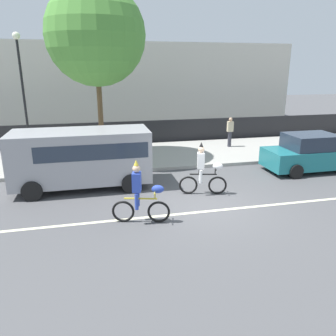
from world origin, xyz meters
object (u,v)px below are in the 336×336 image
Objects in this scene: parked_van_grey at (84,154)px; pedestrian_onlooker at (230,131)px; street_lamp_post at (21,76)px; parked_car_teal at (311,153)px; parade_cyclist_cobalt at (141,196)px; parade_cyclist_zebra at (204,172)px.

parked_van_grey is 3.09× the size of pedestrian_onlooker.
street_lamp_post is at bearing 117.01° from parked_van_grey.
parked_car_teal is 0.70× the size of street_lamp_post.
parade_cyclist_cobalt reaches higher than pedestrian_onlooker.
street_lamp_post is at bearing 116.33° from parade_cyclist_cobalt.
parked_van_grey is (-1.64, 3.47, 0.44)m from parade_cyclist_cobalt.
parked_van_grey is at bearing 157.28° from parade_cyclist_zebra.
street_lamp_post reaches higher than parade_cyclist_zebra.
street_lamp_post reaches higher than parked_car_teal.
parked_van_grey reaches higher than parade_cyclist_zebra.
parade_cyclist_cobalt reaches higher than parked_car_teal.
parked_van_grey is at bearing -150.40° from pedestrian_onlooker.
parade_cyclist_cobalt is 9.98m from pedestrian_onlooker.
parade_cyclist_cobalt is 8.71m from parked_car_teal.
parade_cyclist_cobalt is 3.05m from parade_cyclist_zebra.
street_lamp_post is at bearing 155.44° from parked_car_teal.
parade_cyclist_zebra is (2.50, 1.74, 0.00)m from parade_cyclist_cobalt.
street_lamp_post is 11.12m from pedestrian_onlooker.
parked_car_teal is at bearing -67.05° from pedestrian_onlooker.
parade_cyclist_cobalt is 1.00× the size of parade_cyclist_zebra.
pedestrian_onlooker is at bearing -6.67° from street_lamp_post.
pedestrian_onlooker is (3.62, 6.14, 0.17)m from parade_cyclist_zebra.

